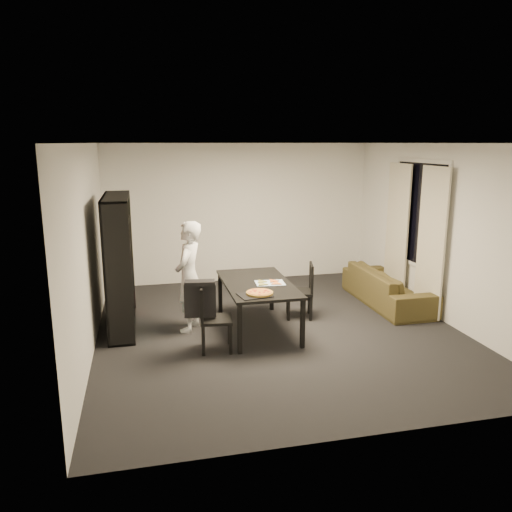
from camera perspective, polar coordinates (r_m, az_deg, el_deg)
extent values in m
cube|color=black|center=(7.21, 2.51, -8.36)|extent=(5.00, 5.50, 0.01)
cube|color=white|center=(6.73, 2.73, 12.77)|extent=(5.00, 5.50, 0.01)
cube|color=white|center=(9.49, -1.86, 4.92)|extent=(5.00, 0.01, 2.60)
cube|color=white|center=(4.35, 12.43, -4.97)|extent=(5.00, 0.01, 2.60)
cube|color=white|center=(6.64, -18.65, 0.81)|extent=(0.01, 5.50, 2.60)
cube|color=white|center=(7.89, 20.40, 2.50)|extent=(0.01, 5.50, 2.60)
cube|color=black|center=(8.35, 18.18, 4.59)|extent=(0.02, 1.40, 1.60)
cube|color=white|center=(8.35, 18.15, 4.58)|extent=(0.03, 1.52, 1.72)
cube|color=beige|center=(7.93, 19.39, 1.52)|extent=(0.03, 0.70, 2.25)
cube|color=beige|center=(8.81, 15.82, 2.83)|extent=(0.03, 0.70, 2.25)
cube|color=black|center=(7.27, -15.33, -0.79)|extent=(0.35, 1.50, 1.90)
cube|color=black|center=(7.01, 0.18, -3.21)|extent=(0.92, 1.65, 0.04)
cube|color=black|center=(6.31, -1.87, -8.36)|extent=(0.06, 0.06, 0.65)
cube|color=black|center=(6.51, 5.35, -7.73)|extent=(0.06, 0.06, 0.65)
cube|color=black|center=(7.76, -4.12, -4.28)|extent=(0.06, 0.06, 0.65)
cube|color=black|center=(7.93, 1.81, -3.89)|extent=(0.06, 0.06, 0.65)
cube|color=black|center=(6.42, -4.56, -7.24)|extent=(0.44, 0.44, 0.04)
cube|color=black|center=(6.34, -6.23, -5.31)|extent=(0.09, 0.40, 0.43)
cube|color=black|center=(6.28, -6.28, -3.62)|extent=(0.08, 0.38, 0.05)
cube|color=black|center=(6.34, -2.92, -9.54)|extent=(0.04, 0.04, 0.39)
cube|color=black|center=(6.66, -3.08, -8.43)|extent=(0.04, 0.04, 0.39)
cube|color=black|center=(6.33, -6.05, -9.62)|extent=(0.04, 0.04, 0.39)
cube|color=black|center=(6.65, -6.05, -8.50)|extent=(0.04, 0.04, 0.39)
cube|color=black|center=(7.60, 4.97, -4.11)|extent=(0.48, 0.48, 0.04)
cube|color=black|center=(7.55, 6.34, -2.46)|extent=(0.13, 0.39, 0.42)
cube|color=black|center=(7.50, 6.38, -1.06)|extent=(0.12, 0.37, 0.05)
cube|color=black|center=(7.81, 3.65, -5.21)|extent=(0.04, 0.04, 0.38)
cube|color=black|center=(7.50, 3.73, -6.00)|extent=(0.04, 0.04, 0.38)
cube|color=black|center=(7.83, 6.10, -5.21)|extent=(0.04, 0.04, 0.38)
cube|color=black|center=(7.52, 6.29, -6.00)|extent=(0.04, 0.04, 0.38)
cube|color=black|center=(6.33, -6.41, -5.11)|extent=(0.40, 0.12, 0.43)
cube|color=black|center=(6.26, -6.47, -3.04)|extent=(0.40, 0.21, 0.05)
imported|color=silver|center=(7.02, -7.68, -2.35)|extent=(0.58, 0.67, 1.56)
cube|color=black|center=(6.42, -0.14, -4.50)|extent=(0.45, 0.38, 0.01)
cylinder|color=olive|center=(6.45, 0.42, -4.23)|extent=(0.35, 0.35, 0.02)
cylinder|color=gold|center=(6.45, 0.42, -4.11)|extent=(0.31, 0.31, 0.01)
cube|color=silver|center=(6.97, 1.60, -3.11)|extent=(0.42, 0.33, 0.01)
imported|color=#433A1B|center=(8.51, 14.80, -3.42)|extent=(0.77, 1.97, 0.58)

